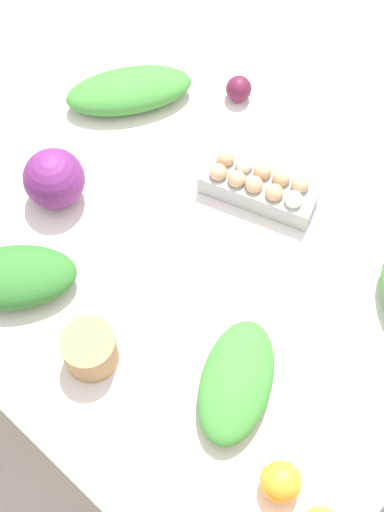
{
  "coord_description": "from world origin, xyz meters",
  "views": [
    {
      "loc": [
        0.51,
        -0.57,
        2.2
      ],
      "look_at": [
        0.0,
        0.0,
        0.77
      ],
      "focal_mm": 50.0,
      "sensor_mm": 36.0,
      "label": 1
    }
  ],
  "objects_px": {
    "greens_bunch_scallion": "(236,381)",
    "greens_bunch_beet_tops": "(12,277)",
    "greens_bunch_chard": "(129,90)",
    "beet_root": "(239,89)",
    "orange_2": "(281,482)",
    "paper_bag": "(90,350)",
    "cabbage_purple": "(54,179)",
    "egg_carton": "(258,185)"
  },
  "relations": [
    {
      "from": "greens_bunch_scallion",
      "to": "greens_bunch_beet_tops",
      "type": "height_order",
      "value": "greens_bunch_beet_tops"
    },
    {
      "from": "greens_bunch_chard",
      "to": "beet_root",
      "type": "distance_m",
      "value": 0.28
    },
    {
      "from": "orange_2",
      "to": "beet_root",
      "type": "bearing_deg",
      "value": 134.89
    },
    {
      "from": "paper_bag",
      "to": "greens_bunch_beet_tops",
      "type": "xyz_separation_m",
      "value": [
        -0.25,
        0.0,
        -0.0
      ]
    },
    {
      "from": "cabbage_purple",
      "to": "greens_bunch_beet_tops",
      "type": "distance_m",
      "value": 0.26
    },
    {
      "from": "greens_bunch_scallion",
      "to": "greens_bunch_beet_tops",
      "type": "xyz_separation_m",
      "value": [
        -0.52,
        -0.15,
        0.01
      ]
    },
    {
      "from": "egg_carton",
      "to": "beet_root",
      "type": "bearing_deg",
      "value": 120.62
    },
    {
      "from": "orange_2",
      "to": "paper_bag",
      "type": "bearing_deg",
      "value": -172.7
    },
    {
      "from": "egg_carton",
      "to": "greens_bunch_chard",
      "type": "xyz_separation_m",
      "value": [
        -0.43,
        0.01,
        -0.0
      ]
    },
    {
      "from": "paper_bag",
      "to": "greens_bunch_chard",
      "type": "xyz_separation_m",
      "value": [
        -0.44,
        0.56,
        -0.01
      ]
    },
    {
      "from": "egg_carton",
      "to": "greens_bunch_chard",
      "type": "relative_size",
      "value": 0.9
    },
    {
      "from": "beet_root",
      "to": "orange_2",
      "type": "distance_m",
      "value": 0.99
    },
    {
      "from": "cabbage_purple",
      "to": "greens_bunch_scallion",
      "type": "relative_size",
      "value": 0.52
    },
    {
      "from": "cabbage_purple",
      "to": "paper_bag",
      "type": "xyz_separation_m",
      "value": [
        0.36,
        -0.23,
        -0.02
      ]
    },
    {
      "from": "beet_root",
      "to": "cabbage_purple",
      "type": "bearing_deg",
      "value": -103.17
    },
    {
      "from": "greens_bunch_chard",
      "to": "orange_2",
      "type": "bearing_deg",
      "value": -29.19
    },
    {
      "from": "cabbage_purple",
      "to": "orange_2",
      "type": "xyz_separation_m",
      "value": [
        0.82,
        -0.18,
        -0.03
      ]
    },
    {
      "from": "greens_bunch_scallion",
      "to": "beet_root",
      "type": "relative_size",
      "value": 4.14
    },
    {
      "from": "greens_bunch_chard",
      "to": "orange_2",
      "type": "height_order",
      "value": "orange_2"
    },
    {
      "from": "cabbage_purple",
      "to": "orange_2",
      "type": "distance_m",
      "value": 0.84
    },
    {
      "from": "cabbage_purple",
      "to": "greens_bunch_chard",
      "type": "bearing_deg",
      "value": 103.66
    },
    {
      "from": "paper_bag",
      "to": "greens_bunch_scallion",
      "type": "relative_size",
      "value": 0.42
    },
    {
      "from": "paper_bag",
      "to": "greens_bunch_chard",
      "type": "height_order",
      "value": "paper_bag"
    },
    {
      "from": "egg_carton",
      "to": "beet_root",
      "type": "xyz_separation_m",
      "value": [
        -0.23,
        0.2,
        -0.01
      ]
    },
    {
      "from": "egg_carton",
      "to": "orange_2",
      "type": "relative_size",
      "value": 3.61
    },
    {
      "from": "greens_bunch_beet_tops",
      "to": "orange_2",
      "type": "relative_size",
      "value": 3.53
    },
    {
      "from": "greens_bunch_beet_tops",
      "to": "greens_bunch_chard",
      "type": "relative_size",
      "value": 0.88
    },
    {
      "from": "greens_bunch_scallion",
      "to": "greens_bunch_chard",
      "type": "bearing_deg",
      "value": 150.08
    },
    {
      "from": "cabbage_purple",
      "to": "egg_carton",
      "type": "xyz_separation_m",
      "value": [
        0.35,
        0.32,
        -0.03
      ]
    },
    {
      "from": "cabbage_purple",
      "to": "greens_bunch_beet_tops",
      "type": "xyz_separation_m",
      "value": [
        0.11,
        -0.23,
        -0.03
      ]
    },
    {
      "from": "cabbage_purple",
      "to": "greens_bunch_beet_tops",
      "type": "bearing_deg",
      "value": -65.24
    },
    {
      "from": "orange_2",
      "to": "greens_bunch_chard",
      "type": "bearing_deg",
      "value": 150.81
    },
    {
      "from": "egg_carton",
      "to": "greens_bunch_scallion",
      "type": "xyz_separation_m",
      "value": [
        0.27,
        -0.4,
        -0.0
      ]
    },
    {
      "from": "paper_bag",
      "to": "greens_bunch_chard",
      "type": "distance_m",
      "value": 0.71
    },
    {
      "from": "cabbage_purple",
      "to": "greens_bunch_scallion",
      "type": "height_order",
      "value": "cabbage_purple"
    },
    {
      "from": "greens_bunch_scallion",
      "to": "greens_bunch_chard",
      "type": "distance_m",
      "value": 0.82
    },
    {
      "from": "cabbage_purple",
      "to": "greens_bunch_chard",
      "type": "height_order",
      "value": "cabbage_purple"
    },
    {
      "from": "beet_root",
      "to": "orange_2",
      "type": "relative_size",
      "value": 0.82
    },
    {
      "from": "greens_bunch_scallion",
      "to": "cabbage_purple",
      "type": "bearing_deg",
      "value": 172.79
    },
    {
      "from": "greens_bunch_beet_tops",
      "to": "beet_root",
      "type": "distance_m",
      "value": 0.76
    },
    {
      "from": "greens_bunch_beet_tops",
      "to": "beet_root",
      "type": "height_order",
      "value": "greens_bunch_beet_tops"
    },
    {
      "from": "egg_carton",
      "to": "beet_root",
      "type": "height_order",
      "value": "egg_carton"
    }
  ]
}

